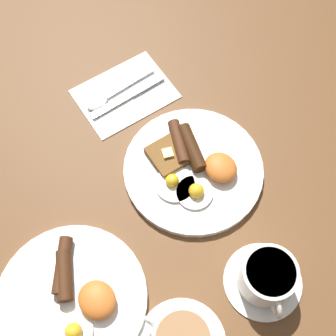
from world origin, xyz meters
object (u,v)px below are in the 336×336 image
Objects in this scene: spoon at (104,98)px; breakfast_plate_near at (193,168)px; breakfast_plate_far at (73,297)px; teacup_near at (266,278)px; knife at (132,94)px.

breakfast_plate_near is at bearing 101.45° from spoon.
breakfast_plate_far is 0.42m from spoon.
breakfast_plate_far reaches higher than breakfast_plate_near.
spoon is at bearing 0.31° from teacup_near.
knife is at bearing -2.59° from breakfast_plate_near.
spoon reaches higher than knife.
breakfast_plate_far is 1.47× the size of knife.
knife is at bearing -6.27° from teacup_near.
knife is (0.29, -0.33, -0.01)m from breakfast_plate_far.
breakfast_plate_near is at bearing 90.26° from knife.
breakfast_plate_far is at bearing 43.56° from knife.
breakfast_plate_far is at bearing 49.47° from spoon.
teacup_near is (-0.18, -0.28, 0.03)m from breakfast_plate_far.
knife is (0.22, -0.01, -0.01)m from breakfast_plate_near.
breakfast_plate_far is 1.89× the size of teacup_near.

